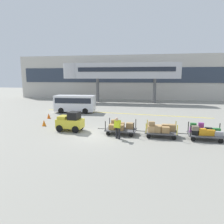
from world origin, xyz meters
The scene contains 12 objects.
ground_plane centered at (0.00, 0.00, 0.00)m, with size 120.00×120.00×0.00m, color gray.
apron_lead_line centered at (0.73, 9.31, 0.00)m, with size 20.21×0.20×0.01m, color yellow.
terminal_building centered at (0.00, 25.98, 4.24)m, with size 45.23×2.51×8.47m.
jet_bridge centered at (-1.77, 19.99, 5.29)m, with size 19.82×3.00×6.64m.
baggage_tug centered at (-2.39, 0.74, 0.75)m, with size 2.16×1.34×1.58m.
baggage_cart_lead centered at (1.69, 0.55, 0.51)m, with size 3.04×1.53×1.10m.
baggage_cart_middle centered at (4.68, 0.36, 0.56)m, with size 3.04×1.53×1.17m.
baggage_cart_tail centered at (7.69, 0.16, 0.54)m, with size 3.04×1.53×1.14m.
baggage_handler centered at (1.69, -0.72, 0.87)m, with size 0.50×0.51×1.56m.
shuttle_van centered at (-5.07, 9.09, 1.23)m, with size 4.90×2.19×2.10m.
safety_cone_near centered at (-6.53, 5.06, 0.28)m, with size 0.36×0.36×0.55m, color #EA590F.
safety_cone_far centered at (-5.37, 1.90, 0.28)m, with size 0.36×0.36×0.55m, color orange.
Camera 1 is at (3.70, -14.36, 4.35)m, focal length 32.31 mm.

